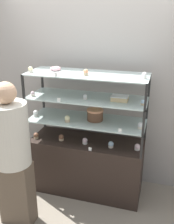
# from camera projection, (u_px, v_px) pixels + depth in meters

# --- Properties ---
(ground_plane) EXTENTS (20.00, 20.00, 0.00)m
(ground_plane) POSITION_uv_depth(u_px,v_px,m) (87.00, 188.00, 3.56)
(ground_plane) COLOR gray
(back_wall) EXTENTS (8.00, 0.05, 2.60)m
(back_wall) POSITION_uv_depth(u_px,v_px,m) (96.00, 88.00, 3.45)
(back_wall) COLOR gray
(back_wall) RESTS_ON ground_plane
(display_base) EXTENTS (1.41, 0.52, 0.73)m
(display_base) POSITION_uv_depth(u_px,v_px,m) (87.00, 165.00, 3.43)
(display_base) COLOR black
(display_base) RESTS_ON ground_plane
(display_riser_lower) EXTENTS (1.41, 0.52, 0.28)m
(display_riser_lower) POSITION_uv_depth(u_px,v_px,m) (87.00, 121.00, 3.20)
(display_riser_lower) COLOR black
(display_riser_lower) RESTS_ON display_base
(display_riser_middle) EXTENTS (1.41, 0.52, 0.28)m
(display_riser_middle) POSITION_uv_depth(u_px,v_px,m) (87.00, 99.00, 3.10)
(display_riser_middle) COLOR black
(display_riser_middle) RESTS_ON display_riser_lower
(display_riser_upper) EXTENTS (1.41, 0.52, 0.28)m
(display_riser_upper) POSITION_uv_depth(u_px,v_px,m) (87.00, 75.00, 2.99)
(display_riser_upper) COLOR black
(display_riser_upper) RESTS_ON display_riser_middle
(layer_cake_centerpiece) EXTENTS (0.20, 0.20, 0.14)m
(layer_cake_centerpiece) POSITION_uv_depth(u_px,v_px,m) (95.00, 115.00, 3.15)
(layer_cake_centerpiece) COLOR brown
(layer_cake_centerpiece) RESTS_ON display_riser_lower
(sheet_cake_frosted) EXTENTS (0.19, 0.13, 0.06)m
(sheet_cake_frosted) POSITION_uv_depth(u_px,v_px,m) (120.00, 98.00, 2.96)
(sheet_cake_frosted) COLOR #DBBC84
(sheet_cake_frosted) RESTS_ON display_riser_middle
(cupcake_0) EXTENTS (0.06, 0.06, 0.08)m
(cupcake_0) POSITION_uv_depth(u_px,v_px,m) (36.00, 136.00, 3.34)
(cupcake_0) COLOR #CCB28C
(cupcake_0) RESTS_ON display_base
(cupcake_1) EXTENTS (0.06, 0.06, 0.08)m
(cupcake_1) POSITION_uv_depth(u_px,v_px,m) (61.00, 138.00, 3.29)
(cupcake_1) COLOR #CCB28C
(cupcake_1) RESTS_ON display_base
(cupcake_2) EXTENTS (0.06, 0.06, 0.08)m
(cupcake_2) POSITION_uv_depth(u_px,v_px,m) (85.00, 141.00, 3.21)
(cupcake_2) COLOR white
(cupcake_2) RESTS_ON display_base
(cupcake_3) EXTENTS (0.06, 0.06, 0.08)m
(cupcake_3) POSITION_uv_depth(u_px,v_px,m) (111.00, 145.00, 3.12)
(cupcake_3) COLOR beige
(cupcake_3) RESTS_ON display_base
(cupcake_4) EXTENTS (0.06, 0.06, 0.08)m
(cupcake_4) POSITION_uv_depth(u_px,v_px,m) (137.00, 147.00, 3.06)
(cupcake_4) COLOR white
(cupcake_4) RESTS_ON display_base
(price_tag_0) EXTENTS (0.04, 0.00, 0.04)m
(price_tag_0) POSITION_uv_depth(u_px,v_px,m) (90.00, 149.00, 3.04)
(price_tag_0) COLOR white
(price_tag_0) RESTS_ON display_base
(cupcake_5) EXTENTS (0.06, 0.06, 0.08)m
(cupcake_5) POSITION_uv_depth(u_px,v_px,m) (36.00, 113.00, 3.28)
(cupcake_5) COLOR white
(cupcake_5) RESTS_ON display_riser_lower
(cupcake_6) EXTENTS (0.06, 0.06, 0.08)m
(cupcake_6) POSITION_uv_depth(u_px,v_px,m) (67.00, 119.00, 3.12)
(cupcake_6) COLOR #CCB28C
(cupcake_6) RESTS_ON display_riser_lower
(cupcake_7) EXTENTS (0.06, 0.06, 0.08)m
(cupcake_7) POSITION_uv_depth(u_px,v_px,m) (140.00, 126.00, 2.93)
(cupcake_7) COLOR beige
(cupcake_7) RESTS_ON display_riser_lower
(price_tag_1) EXTENTS (0.04, 0.00, 0.04)m
(price_tag_1) POSITION_uv_depth(u_px,v_px,m) (120.00, 130.00, 2.85)
(price_tag_1) COLOR white
(price_tag_1) RESTS_ON display_riser_lower
(cupcake_8) EXTENTS (0.05, 0.05, 0.06)m
(cupcake_8) POSITION_uv_depth(u_px,v_px,m) (33.00, 94.00, 3.13)
(cupcake_8) COLOR beige
(cupcake_8) RESTS_ON display_riser_middle
(cupcake_9) EXTENTS (0.05, 0.05, 0.06)m
(cupcake_9) POSITION_uv_depth(u_px,v_px,m) (85.00, 97.00, 3.01)
(cupcake_9) COLOR white
(cupcake_9) RESTS_ON display_riser_middle
(cupcake_10) EXTENTS (0.05, 0.05, 0.06)m
(cupcake_10) POSITION_uv_depth(u_px,v_px,m) (143.00, 102.00, 2.83)
(cupcake_10) COLOR #CCB28C
(cupcake_10) RESTS_ON display_riser_middle
(price_tag_2) EXTENTS (0.04, 0.00, 0.04)m
(price_tag_2) POSITION_uv_depth(u_px,v_px,m) (59.00, 100.00, 2.94)
(price_tag_2) COLOR white
(price_tag_2) RESTS_ON display_riser_middle
(cupcake_11) EXTENTS (0.05, 0.05, 0.07)m
(cupcake_11) POSITION_uv_depth(u_px,v_px,m) (30.00, 70.00, 3.03)
(cupcake_11) COLOR beige
(cupcake_11) RESTS_ON display_riser_upper
(cupcake_12) EXTENTS (0.05, 0.05, 0.07)m
(cupcake_12) POSITION_uv_depth(u_px,v_px,m) (86.00, 72.00, 2.89)
(cupcake_12) COLOR #CCB28C
(cupcake_12) RESTS_ON display_riser_upper
(cupcake_13) EXTENTS (0.05, 0.05, 0.07)m
(cupcake_13) POSITION_uv_depth(u_px,v_px,m) (144.00, 75.00, 2.75)
(cupcake_13) COLOR white
(cupcake_13) RESTS_ON display_riser_upper
(price_tag_3) EXTENTS (0.04, 0.00, 0.04)m
(price_tag_3) POSITION_uv_depth(u_px,v_px,m) (56.00, 75.00, 2.84)
(price_tag_3) COLOR white
(price_tag_3) RESTS_ON display_riser_upper
(donut_glazed) EXTENTS (0.13, 0.13, 0.04)m
(donut_glazed) POSITION_uv_depth(u_px,v_px,m) (55.00, 69.00, 3.14)
(donut_glazed) COLOR #EFB2BC
(donut_glazed) RESTS_ON display_riser_upper
(customer_figure) EXTENTS (0.38, 0.38, 1.64)m
(customer_figure) POSITION_uv_depth(u_px,v_px,m) (12.00, 153.00, 2.71)
(customer_figure) COLOR brown
(customer_figure) RESTS_ON ground_plane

